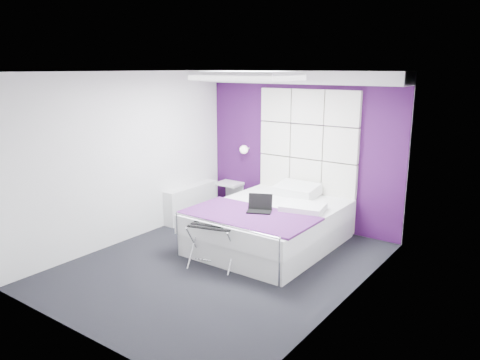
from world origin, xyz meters
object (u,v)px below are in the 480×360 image
object	(u,v)px
radiator	(192,202)
bed	(270,224)
nightstand	(230,184)
laptop	(261,207)
wall_lamp	(245,149)
luggage_rack	(214,245)

from	to	relation	value
radiator	bed	world-z (taller)	bed
radiator	bed	distance (m)	1.87
nightstand	laptop	world-z (taller)	laptop
wall_lamp	laptop	world-z (taller)	wall_lamp
wall_lamp	nightstand	size ratio (longest dim) A/B	0.34
wall_lamp	radiator	bearing A→B (deg)	-130.10
bed	nightstand	size ratio (longest dim) A/B	5.07
bed	luggage_rack	size ratio (longest dim) A/B	3.71
wall_lamp	laptop	xyz separation A→B (m)	(1.26, -1.38, -0.52)
bed	wall_lamp	bearing A→B (deg)	139.26
wall_lamp	radiator	xyz separation A→B (m)	(-0.64, -0.76, -0.92)
wall_lamp	luggage_rack	world-z (taller)	wall_lamp
luggage_rack	laptop	bearing A→B (deg)	55.27
bed	luggage_rack	distance (m)	1.13
radiator	laptop	world-z (taller)	laptop
wall_lamp	laptop	bearing A→B (deg)	-47.64
nightstand	laptop	xyz separation A→B (m)	(1.58, -1.34, 0.15)
radiator	luggage_rack	bearing A→B (deg)	-40.33
luggage_rack	nightstand	bearing A→B (deg)	106.34
laptop	nightstand	bearing A→B (deg)	114.67
luggage_rack	laptop	world-z (taller)	laptop
luggage_rack	laptop	distance (m)	0.90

